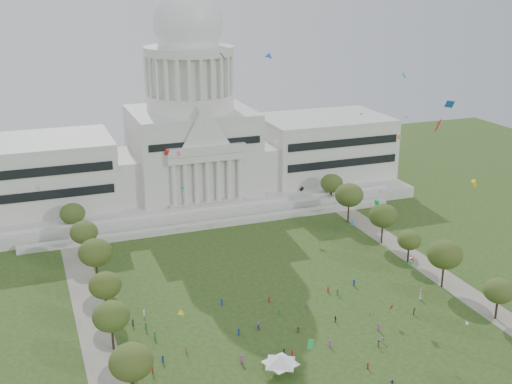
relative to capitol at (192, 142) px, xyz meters
The scene contains 29 objects.
ground 115.76m from the capitol, 90.00° to the right, with size 400.00×400.00×0.00m, color #2E4619.
capitol is the anchor object (origin of this frame).
path_left 98.93m from the capitol, 119.87° to the right, with size 8.00×160.00×0.04m, color gray.
path_right 98.93m from the capitol, 60.13° to the right, with size 8.00×160.00×0.04m, color gray.
row_tree_l_1 125.32m from the capitol, 110.71° to the right, with size 8.86×8.86×12.59m.
row_tree_r_1 125.12m from the capitol, 68.16° to the right, with size 7.58×7.58×10.78m.
row_tree_l_2 107.19m from the capitol, 115.07° to the right, with size 8.42×8.42×11.97m.
row_tree_r_2 106.56m from the capitol, 65.33° to the right, with size 9.55×9.55×13.58m.
row_tree_l_3 92.14m from the capitol, 118.96° to the right, with size 8.12×8.12×11.55m.
row_tree_r_3 91.98m from the capitol, 60.70° to the right, with size 7.01×7.01×9.98m.
row_tree_l_4 76.50m from the capitol, 125.78° to the right, with size 9.29×9.29×13.21m.
row_tree_r_4 78.81m from the capitol, 54.84° to the right, with size 9.19×9.19×13.06m.
row_tree_l_5 63.64m from the capitol, 136.72° to the right, with size 8.33×8.33×11.85m.
row_tree_r_5 62.67m from the capitol, 44.94° to the right, with size 9.82×9.82×13.96m.
row_tree_l_6 54.69m from the capitol, 152.45° to the right, with size 8.19×8.19×11.64m.
row_tree_r_6 54.32m from the capitol, 28.99° to the right, with size 8.42×8.42×11.97m.
event_tent 120.49m from the capitol, 96.25° to the right, with size 10.44×10.44×4.66m.
person_0 108.28m from the capitol, 71.12° to the right, with size 0.95×0.62×1.94m, color silver.
person_2 112.44m from the capitol, 75.10° to the right, with size 0.96×0.59×1.97m, color #33723F.
person_3 118.23m from the capitol, 83.04° to the right, with size 0.97×0.50×1.50m, color #994C8C.
person_4 105.49m from the capitol, 85.54° to the right, with size 1.00×0.55×1.70m, color #26262B.
person_5 106.62m from the capitol, 91.41° to the right, with size 1.56×0.62×1.68m, color olive.
person_6 125.28m from the capitol, 87.45° to the right, with size 0.74×0.48×1.52m, color #B21E1E.
person_8 102.81m from the capitol, 96.33° to the right, with size 0.71×0.44×1.45m, color navy.
person_9 119.23m from the capitol, 84.07° to the right, with size 1.16×0.60×1.79m, color #26262B.
person_10 106.61m from the capitol, 80.22° to the right, with size 0.78×0.43×1.34m, color silver.
person_11 132.42m from the capitol, 86.86° to the right, with size 1.38×0.55×1.49m, color #4C4C51.
distant_crowd 102.14m from the capitol, 97.81° to the right, with size 61.37×34.44×1.94m.
kite_swarm 107.44m from the capitol, 88.55° to the right, with size 79.02×105.71×63.49m.
Camera 1 is at (-59.05, -113.39, 80.52)m, focal length 45.00 mm.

